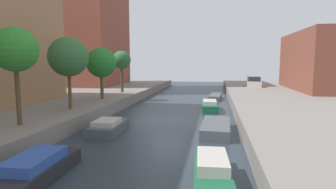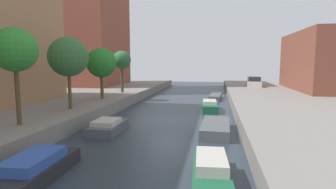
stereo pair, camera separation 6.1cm
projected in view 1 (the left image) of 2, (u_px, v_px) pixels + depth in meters
The scene contains 12 objects.
ground_plane at pixel (168, 120), 20.35m from camera, with size 84.00×84.00×0.00m, color #28333D.
street_tree_1 at pixel (15, 50), 14.11m from camera, with size 2.34×2.34×5.21m.
street_tree_2 at pixel (68, 57), 19.23m from camera, with size 2.84×2.84×5.18m.
street_tree_3 at pixel (101, 63), 24.77m from camera, with size 2.74×2.74×4.72m.
street_tree_4 at pixel (122, 61), 30.12m from camera, with size 2.04×2.04×4.67m.
parked_car at pixel (253, 82), 37.96m from camera, with size 2.02×4.17×1.41m.
moored_boat_left_1 at pixel (34, 171), 9.83m from camera, with size 1.75×4.58×1.00m.
moored_boat_left_2 at pixel (109, 127), 16.85m from camera, with size 1.73×3.48×0.85m.
moored_boat_right_1 at pixel (212, 172), 9.74m from camera, with size 1.53×4.07×0.99m.
moored_boat_right_2 at pixel (216, 128), 16.73m from camera, with size 1.83×4.51×0.65m.
moored_boat_right_3 at pixel (210, 106), 24.44m from camera, with size 1.62×3.92×0.96m.
moored_boat_right_4 at pixel (215, 97), 32.13m from camera, with size 1.56×4.61×0.58m.
Camera 1 is at (3.46, -19.67, 4.35)m, focal length 28.78 mm.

